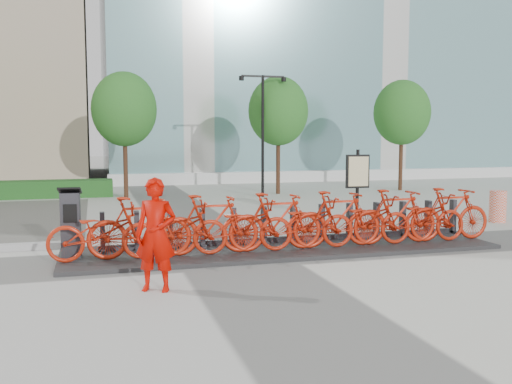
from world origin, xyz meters
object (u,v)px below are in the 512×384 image
object	(u,v)px
bike_0	(103,232)
map_sign	(358,174)
kiosk	(71,224)
construction_barrel	(498,206)
worker_red	(156,235)

from	to	relation	value
bike_0	map_sign	distance (m)	8.10
bike_0	map_sign	bearing A→B (deg)	-63.97
kiosk	construction_barrel	world-z (taller)	kiosk
bike_0	map_sign	size ratio (longest dim) A/B	1.01
kiosk	map_sign	size ratio (longest dim) A/B	0.68
map_sign	worker_red	bearing A→B (deg)	-134.86
kiosk	construction_barrel	distance (m)	12.12
bike_0	kiosk	xyz separation A→B (m)	(-0.62, 0.47, 0.13)
kiosk	map_sign	distance (m)	8.47
bike_0	construction_barrel	bearing A→B (deg)	-77.39
bike_0	worker_red	world-z (taller)	worker_red
worker_red	map_sign	world-z (taller)	map_sign
bike_0	worker_red	size ratio (longest dim) A/B	1.15
bike_0	kiosk	world-z (taller)	kiosk
worker_red	map_sign	size ratio (longest dim) A/B	0.87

